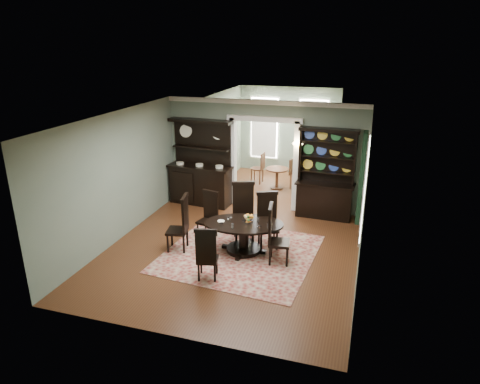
% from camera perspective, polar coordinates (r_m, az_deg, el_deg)
% --- Properties ---
extents(room, '(5.51, 6.01, 3.01)m').
position_cam_1_polar(room, '(9.10, -1.26, 0.91)').
color(room, '#562D16').
rests_on(room, ground).
extents(parlor, '(3.51, 3.50, 3.01)m').
position_cam_1_polar(parlor, '(14.25, 5.72, 7.48)').
color(parlor, '#562D16').
rests_on(parlor, ground).
extents(doorway_trim, '(2.08, 0.25, 2.57)m').
position_cam_1_polar(doorway_trim, '(11.81, 3.25, 5.51)').
color(doorway_trim, white).
rests_on(doorway_trim, floor).
extents(right_window, '(0.15, 1.47, 2.12)m').
position_cam_1_polar(right_window, '(9.51, 16.08, 1.12)').
color(right_window, white).
rests_on(right_window, wall_right).
extents(wall_sconce, '(0.27, 0.21, 0.21)m').
position_cam_1_polar(wall_sconce, '(11.42, 7.74, 6.27)').
color(wall_sconce, '#B2812F').
rests_on(wall_sconce, back_wall_right).
extents(rug, '(3.43, 3.35, 0.01)m').
position_cam_1_polar(rug, '(9.62, -0.01, -8.18)').
color(rug, maroon).
rests_on(rug, floor).
extents(dining_table, '(1.93, 1.90, 0.69)m').
position_cam_1_polar(dining_table, '(9.52, 0.51, -5.30)').
color(dining_table, black).
rests_on(dining_table, rug).
extents(centerpiece, '(1.23, 0.79, 0.20)m').
position_cam_1_polar(centerpiece, '(9.45, 1.00, -3.74)').
color(centerpiece, silver).
rests_on(centerpiece, dining_table).
extents(chair_far_left, '(0.51, 0.49, 1.15)m').
position_cam_1_polar(chair_far_left, '(10.22, -4.14, -2.81)').
color(chair_far_left, black).
rests_on(chair_far_left, rug).
extents(chair_far_mid, '(0.66, 0.65, 1.40)m').
position_cam_1_polar(chair_far_mid, '(10.03, 0.46, -2.37)').
color(chair_far_mid, black).
rests_on(chair_far_mid, rug).
extents(chair_far_right, '(0.61, 0.60, 1.28)m').
position_cam_1_polar(chair_far_right, '(9.75, 3.67, -3.47)').
color(chair_far_right, black).
rests_on(chair_far_right, rug).
extents(chair_end_left, '(0.54, 0.56, 1.30)m').
position_cam_1_polar(chair_end_left, '(9.59, -7.80, -3.97)').
color(chair_end_left, black).
rests_on(chair_end_left, rug).
extents(chair_end_right, '(0.52, 0.54, 1.29)m').
position_cam_1_polar(chair_end_right, '(9.02, 4.59, -5.46)').
color(chair_end_right, black).
rests_on(chair_end_right, rug).
extents(chair_near, '(0.50, 0.49, 1.15)m').
position_cam_1_polar(chair_near, '(8.38, -4.47, -8.11)').
color(chair_near, black).
rests_on(chair_near, rug).
extents(sideboard, '(1.89, 0.79, 2.43)m').
position_cam_1_polar(sideboard, '(12.30, -5.22, 2.30)').
color(sideboard, black).
rests_on(sideboard, floor).
extents(welsh_dresser, '(1.55, 0.62, 2.38)m').
position_cam_1_polar(welsh_dresser, '(11.50, 11.30, 0.84)').
color(welsh_dresser, black).
rests_on(welsh_dresser, floor).
extents(parlor_table, '(0.72, 0.72, 0.67)m').
position_cam_1_polar(parlor_table, '(13.60, 4.95, 2.21)').
color(parlor_table, '#502817').
rests_on(parlor_table, parlor_floor).
extents(parlor_chair_left, '(0.44, 0.43, 1.02)m').
position_cam_1_polar(parlor_chair_left, '(14.08, 2.59, 3.34)').
color(parlor_chair_left, '#502817').
rests_on(parlor_chair_left, parlor_floor).
extents(parlor_chair_right, '(0.43, 0.42, 0.96)m').
position_cam_1_polar(parlor_chair_right, '(13.67, 7.30, 2.54)').
color(parlor_chair_right, '#502817').
rests_on(parlor_chair_right, parlor_floor).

